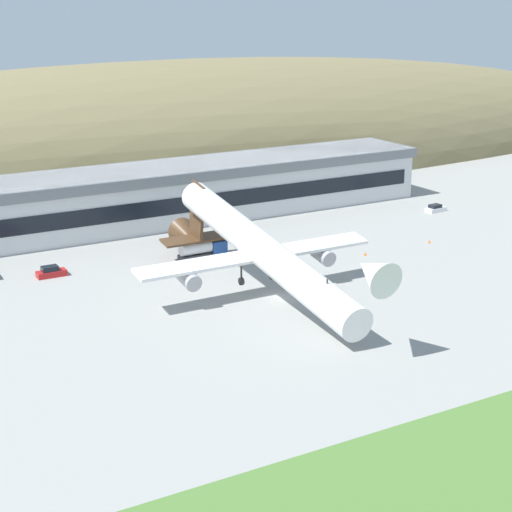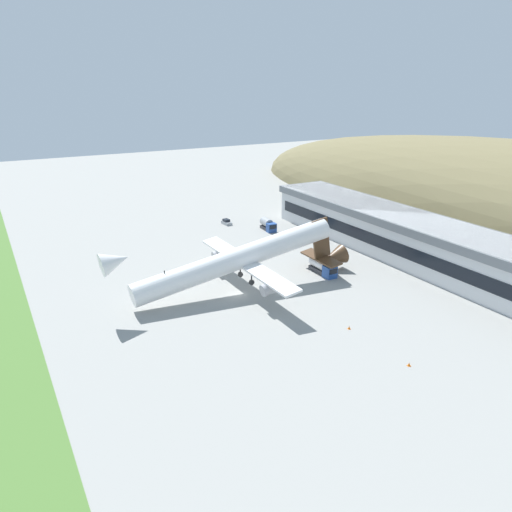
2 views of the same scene
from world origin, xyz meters
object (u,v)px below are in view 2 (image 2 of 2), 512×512
(terminal_building, at_px, (423,240))
(box_truck, at_px, (268,225))
(service_car_2, at_px, (227,222))
(service_car_0, at_px, (278,240))
(fuel_truck, at_px, (322,267))
(cargo_airplane, at_px, (241,259))
(traffic_cone_1, at_px, (349,327))
(traffic_cone_0, at_px, (409,364))

(terminal_building, xyz_separation_m, box_truck, (-41.70, -17.33, -4.35))
(box_truck, bearing_deg, service_car_2, -145.63)
(terminal_building, relative_size, service_car_0, 23.09)
(fuel_truck, distance_m, box_truck, 35.99)
(fuel_truck, bearing_deg, cargo_airplane, -92.37)
(service_car_0, bearing_deg, box_truck, 162.88)
(service_car_2, xyz_separation_m, fuel_truck, (46.71, 1.09, 0.88))
(traffic_cone_1, bearing_deg, box_truck, 162.78)
(service_car_0, height_order, service_car_2, service_car_0)
(service_car_0, distance_m, service_car_2, 23.29)
(traffic_cone_0, bearing_deg, service_car_0, 166.75)
(box_truck, bearing_deg, cargo_airplane, -37.73)
(service_car_0, distance_m, box_truck, 12.14)
(terminal_building, bearing_deg, traffic_cone_1, -63.97)
(cargo_airplane, relative_size, fuel_truck, 6.86)
(fuel_truck, relative_size, box_truck, 1.23)
(box_truck, bearing_deg, fuel_truck, -10.67)
(service_car_0, bearing_deg, terminal_building, 34.74)
(service_car_2, bearing_deg, traffic_cone_1, -8.53)
(service_car_0, bearing_deg, fuel_truck, -7.42)
(cargo_airplane, height_order, fuel_truck, cargo_airplane)
(traffic_cone_0, height_order, traffic_cone_1, same)
(service_car_2, height_order, traffic_cone_1, service_car_2)
(terminal_building, height_order, traffic_cone_1, terminal_building)
(terminal_building, xyz_separation_m, service_car_2, (-53.04, -25.08, -5.25))
(fuel_truck, xyz_separation_m, traffic_cone_0, (37.56, -11.35, -1.25))
(cargo_airplane, xyz_separation_m, traffic_cone_0, (38.39, 8.71, -6.34))
(terminal_building, relative_size, traffic_cone_1, 176.41)
(traffic_cone_0, bearing_deg, cargo_airplane, -167.22)
(cargo_airplane, distance_m, traffic_cone_1, 26.73)
(traffic_cone_0, distance_m, traffic_cone_1, 13.82)
(traffic_cone_1, bearing_deg, cargo_airplane, -161.15)
(fuel_truck, xyz_separation_m, traffic_cone_1, (23.74, -11.66, -1.25))
(cargo_airplane, bearing_deg, traffic_cone_1, 18.85)
(service_car_0, relative_size, service_car_2, 1.16)
(service_car_2, distance_m, fuel_truck, 46.73)
(box_truck, distance_m, traffic_cone_0, 75.12)
(box_truck, xyz_separation_m, traffic_cone_1, (59.11, -18.32, -1.27))
(fuel_truck, distance_m, traffic_cone_0, 39.25)
(terminal_building, relative_size, cargo_airplane, 1.87)
(service_car_2, height_order, box_truck, box_truck)
(service_car_0, height_order, traffic_cone_1, service_car_0)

